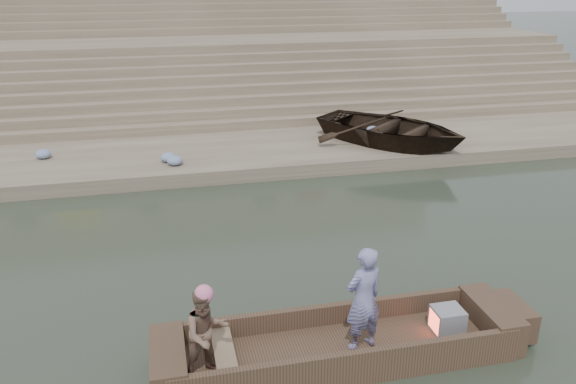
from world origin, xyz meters
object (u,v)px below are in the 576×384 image
object	(u,v)px
beached_rowboat	(391,128)
rowing_man	(206,333)
main_rowboat	(339,352)
television	(447,320)
standing_man	(363,299)

from	to	relation	value
beached_rowboat	rowing_man	bearing A→B (deg)	-164.70
main_rowboat	television	world-z (taller)	television
main_rowboat	standing_man	world-z (taller)	standing_man
rowing_man	beached_rowboat	distance (m)	11.58
television	beached_rowboat	size ratio (longest dim) A/B	0.10
television	beached_rowboat	xyz separation A→B (m)	(2.85, 9.31, 0.48)
rowing_man	television	bearing A→B (deg)	-15.84
rowing_man	beached_rowboat	world-z (taller)	rowing_man
main_rowboat	beached_rowboat	xyz separation A→B (m)	(4.62, 9.31, 0.79)
rowing_man	beached_rowboat	bearing A→B (deg)	36.32
main_rowboat	rowing_man	size ratio (longest dim) A/B	3.66
main_rowboat	television	xyz separation A→B (m)	(1.76, -0.00, 0.31)
standing_man	rowing_man	bearing A→B (deg)	-13.50
standing_man	beached_rowboat	bearing A→B (deg)	-130.77
standing_man	beached_rowboat	xyz separation A→B (m)	(4.30, 9.39, -0.16)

